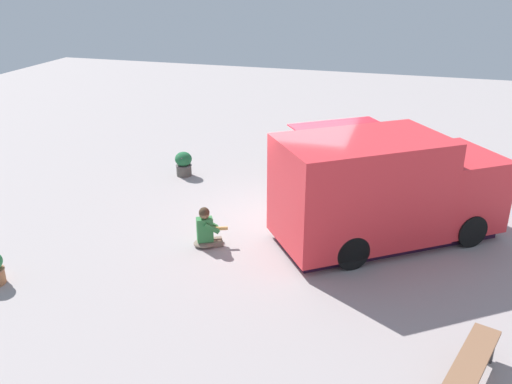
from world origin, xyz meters
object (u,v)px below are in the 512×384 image
(trash_bin, at_px, (298,156))
(planter_flowering_near, at_px, (184,163))
(food_truck, at_px, (384,192))
(person_customer, at_px, (206,230))
(plaza_bench, at_px, (472,363))

(trash_bin, bearing_deg, planter_flowering_near, 23.22)
(food_truck, xyz_separation_m, planter_flowering_near, (5.83, -2.44, -0.78))
(person_customer, xyz_separation_m, trash_bin, (-0.89, -5.16, 0.08))
(food_truck, distance_m, planter_flowering_near, 6.36)
(planter_flowering_near, xyz_separation_m, plaza_bench, (-7.48, 6.73, 0.00))
(plaza_bench, bearing_deg, person_customer, -28.80)
(food_truck, distance_m, plaza_bench, 4.67)
(plaza_bench, xyz_separation_m, trash_bin, (4.38, -8.06, 0.08))
(planter_flowering_near, bearing_deg, trash_bin, -156.78)
(plaza_bench, relative_size, trash_bin, 1.94)
(person_customer, relative_size, plaza_bench, 0.53)
(food_truck, xyz_separation_m, plaza_bench, (-1.66, 4.29, -0.77))
(person_customer, height_order, plaza_bench, person_customer)
(planter_flowering_near, bearing_deg, food_truck, 157.30)
(plaza_bench, height_order, trash_bin, trash_bin)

